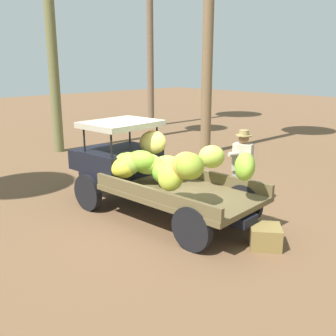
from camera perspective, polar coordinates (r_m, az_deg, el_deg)
name	(u,v)px	position (r m, az deg, el deg)	size (l,w,h in m)	color
ground_plane	(168,213)	(8.31, 0.04, -6.49)	(60.00, 60.00, 0.00)	brown
truck	(148,169)	(8.08, -2.84, -0.19)	(4.55, 2.02, 1.83)	black
farmer	(242,164)	(8.55, 10.61, 0.58)	(0.56, 0.52, 1.67)	#B0B0A5
wooden_crate	(265,236)	(7.02, 13.78, -9.50)	(0.51, 0.51, 0.37)	olive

